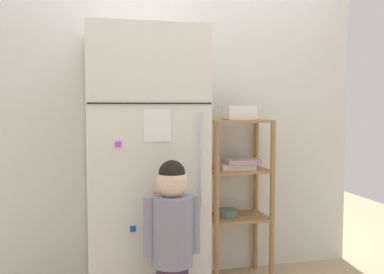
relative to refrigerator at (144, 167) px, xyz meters
The scene contains 5 objects.
kitchen_wall_back 0.52m from the refrigerator, 52.75° to the left, with size 2.76×0.03×2.21m, color silver.
refrigerator is the anchor object (origin of this frame).
child_standing 0.57m from the refrigerator, 80.33° to the right, with size 0.31×0.23×0.95m.
pantry_shelf_unit 0.72m from the refrigerator, 13.26° to the left, with size 0.44×0.34×1.14m.
fruit_bin 0.79m from the refrigerator, 13.41° to the left, with size 0.21×0.15×0.10m.
Camera 1 is at (-0.63, -2.74, 1.24)m, focal length 41.09 mm.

